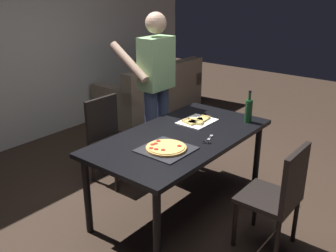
{
  "coord_description": "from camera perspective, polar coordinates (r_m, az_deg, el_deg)",
  "views": [
    {
      "loc": [
        -2.52,
        -1.87,
        2.04
      ],
      "look_at": [
        0.0,
        0.15,
        0.8
      ],
      "focal_mm": 40.49,
      "sensor_mm": 36.0,
      "label": 1
    }
  ],
  "objects": [
    {
      "name": "ground_plane",
      "position": [
        3.74,
        1.83,
        -12.06
      ],
      "size": [
        12.0,
        12.0,
        0.0
      ],
      "primitive_type": "plane",
      "color": "#38281E"
    },
    {
      "name": "back_wall",
      "position": [
        5.17,
        -22.25,
        12.39
      ],
      "size": [
        6.4,
        0.1,
        2.8
      ],
      "primitive_type": "cube",
      "color": "silver",
      "rests_on": "ground_plane"
    },
    {
      "name": "dining_table",
      "position": [
        3.42,
        1.96,
        -2.46
      ],
      "size": [
        1.74,
        0.93,
        0.75
      ],
      "color": "black",
      "rests_on": "ground_plane"
    },
    {
      "name": "chair_near_camera",
      "position": [
        3.08,
        16.4,
        -9.62
      ],
      "size": [
        0.42,
        0.42,
        0.9
      ],
      "color": "black",
      "rests_on": "ground_plane"
    },
    {
      "name": "chair_far_side",
      "position": [
        4.07,
        -8.81,
        -1.27
      ],
      "size": [
        0.42,
        0.42,
        0.9
      ],
      "color": "black",
      "rests_on": "ground_plane"
    },
    {
      "name": "couch",
      "position": [
        6.11,
        -2.29,
        4.48
      ],
      "size": [
        1.71,
        0.86,
        0.85
      ],
      "color": "gray",
      "rests_on": "ground_plane"
    },
    {
      "name": "person_serving_pizza",
      "position": [
        4.12,
        -1.9,
        6.36
      ],
      "size": [
        0.55,
        0.54,
        1.75
      ],
      "color": "#38476B",
      "rests_on": "ground_plane"
    },
    {
      "name": "pepperoni_pizza_on_tray",
      "position": [
        3.08,
        -0.28,
        -3.38
      ],
      "size": [
        0.39,
        0.39,
        0.04
      ],
      "color": "#2D2D33",
      "rests_on": "dining_table"
    },
    {
      "name": "pizza_slices_on_towel",
      "position": [
        3.7,
        4.32,
        0.75
      ],
      "size": [
        0.36,
        0.28,
        0.03
      ],
      "color": "white",
      "rests_on": "dining_table"
    },
    {
      "name": "wine_bottle",
      "position": [
        3.74,
        12.04,
        2.33
      ],
      "size": [
        0.07,
        0.07,
        0.32
      ],
      "color": "#194723",
      "rests_on": "dining_table"
    },
    {
      "name": "kitchen_scissors",
      "position": [
        3.27,
        6.02,
        -2.17
      ],
      "size": [
        0.2,
        0.11,
        0.01
      ],
      "color": "silver",
      "rests_on": "dining_table"
    }
  ]
}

